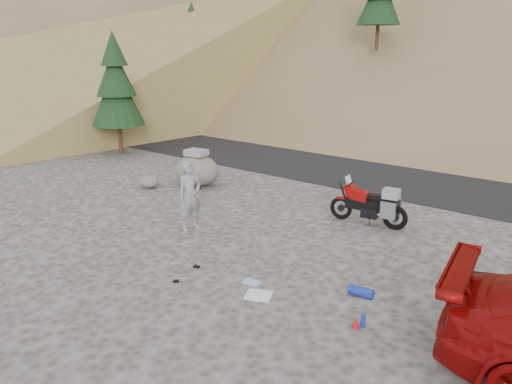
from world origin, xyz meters
TOP-DOWN VIEW (x-y plane):
  - ground at (0.00, 0.00)m, footprint 140.00×140.00m
  - road at (0.00, 9.00)m, footprint 120.00×7.00m
  - conifer_verge at (-11.00, 4.50)m, footprint 2.20×2.20m
  - motorcycle at (1.25, 3.11)m, footprint 2.10×0.75m
  - man at (-2.24, -0.02)m, footprint 0.55×0.72m
  - boulder at (-4.97, 2.99)m, footprint 1.68×1.46m
  - small_rock at (-6.02, 1.81)m, footprint 0.80×0.76m
  - gear_white_cloth at (1.28, -1.72)m, footprint 0.62×0.59m
  - gear_blue_mat at (2.81, -0.55)m, footprint 0.49×0.24m
  - gear_bottle at (3.32, -1.49)m, footprint 0.09×0.09m
  - gear_funnel at (3.23, -1.58)m, footprint 0.15×0.15m
  - gear_glove_a at (-0.52, -1.56)m, footprint 0.14×0.11m
  - gear_glove_b at (-0.37, -2.30)m, footprint 0.13×0.13m
  - gear_blue_cloth at (0.83, -1.38)m, footprint 0.36×0.28m

SIDE VIEW (x-z plane):
  - ground at x=0.00m, z-range 0.00..0.00m
  - road at x=0.00m, z-range -0.03..0.03m
  - man at x=-2.24m, z-range -0.89..0.89m
  - gear_blue_cloth at x=0.83m, z-range 0.00..0.01m
  - gear_white_cloth at x=1.28m, z-range 0.00..0.02m
  - gear_glove_b at x=-0.37m, z-range 0.00..0.04m
  - gear_glove_a at x=-0.52m, z-range 0.00..0.04m
  - gear_funnel at x=3.23m, z-range 0.00..0.17m
  - gear_blue_mat at x=2.81m, z-range 0.00..0.19m
  - gear_bottle at x=3.32m, z-range 0.00..0.23m
  - small_rock at x=-6.02m, z-range 0.00..0.39m
  - boulder at x=-4.97m, z-range -0.07..1.12m
  - motorcycle at x=1.25m, z-range -0.09..1.16m
  - conifer_verge at x=-11.00m, z-range 0.37..5.41m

